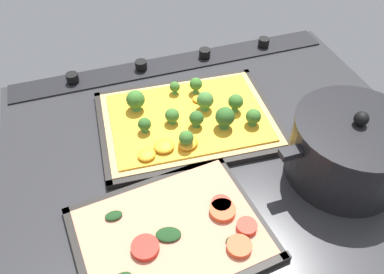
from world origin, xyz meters
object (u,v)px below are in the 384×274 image
object	(u,v)px
baking_tray_back	(171,235)
cooking_pot	(349,149)
veggie_pizza_back	(176,233)
broccoli_pizza	(189,118)
baking_tray_front	(188,122)

from	to	relation	value
baking_tray_back	cooking_pot	xyz separation A→B (cm)	(-33.19, -3.11, 5.65)
baking_tray_back	veggie_pizza_back	bearing A→B (deg)	158.65
baking_tray_back	broccoli_pizza	bearing A→B (deg)	-114.23
baking_tray_front	veggie_pizza_back	size ratio (longest dim) A/B	1.28
broccoli_pizza	veggie_pizza_back	size ratio (longest dim) A/B	1.20
broccoli_pizza	veggie_pizza_back	world-z (taller)	broccoli_pizza
broccoli_pizza	baking_tray_back	xyz separation A→B (cm)	(10.77, 23.92, -1.54)
broccoli_pizza	cooking_pot	world-z (taller)	cooking_pot
baking_tray_front	baking_tray_back	size ratio (longest dim) A/B	1.18
baking_tray_front	veggie_pizza_back	xyz separation A→B (cm)	(10.01, 24.56, 0.73)
veggie_pizza_back	cooking_pot	xyz separation A→B (cm)	(-32.52, -3.37, 4.94)
baking_tray_back	cooking_pot	size ratio (longest dim) A/B	1.17
baking_tray_back	veggie_pizza_back	size ratio (longest dim) A/B	1.09
baking_tray_back	cooking_pot	distance (cm)	33.82
baking_tray_front	broccoli_pizza	bearing A→B (deg)	102.38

